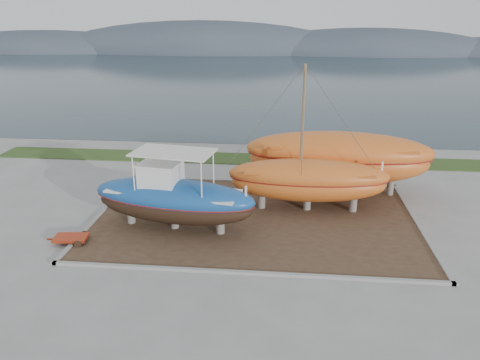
# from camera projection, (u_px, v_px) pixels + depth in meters

# --- Properties ---
(ground) EXTENTS (140.00, 140.00, 0.00)m
(ground) POSITION_uv_depth(u_px,v_px,m) (250.00, 252.00, 23.25)
(ground) COLOR gray
(ground) RESTS_ON ground
(dirt_patch) EXTENTS (18.00, 12.00, 0.06)m
(dirt_patch) POSITION_uv_depth(u_px,v_px,m) (255.00, 218.00, 26.99)
(dirt_patch) COLOR #422D1E
(dirt_patch) RESTS_ON ground
(curb_frame) EXTENTS (18.60, 12.60, 0.15)m
(curb_frame) POSITION_uv_depth(u_px,v_px,m) (255.00, 218.00, 26.97)
(curb_frame) COLOR gray
(curb_frame) RESTS_ON ground
(grass_strip) EXTENTS (44.00, 3.00, 0.08)m
(grass_strip) POSITION_uv_depth(u_px,v_px,m) (265.00, 159.00, 37.75)
(grass_strip) COLOR #284219
(grass_strip) RESTS_ON ground
(sea) EXTENTS (260.00, 100.00, 0.04)m
(sea) POSITION_uv_depth(u_px,v_px,m) (279.00, 75.00, 88.79)
(sea) COLOR #1B2E37
(sea) RESTS_ON ground
(mountain_ridge) EXTENTS (200.00, 36.00, 20.00)m
(mountain_ridge) POSITION_uv_depth(u_px,v_px,m) (282.00, 52.00, 140.29)
(mountain_ridge) COLOR #333D49
(mountain_ridge) RESTS_ON ground
(blue_caique) EXTENTS (9.43, 4.23, 4.37)m
(blue_caique) POSITION_uv_depth(u_px,v_px,m) (173.00, 190.00, 25.03)
(blue_caique) COLOR #174D93
(blue_caique) RESTS_ON dirt_patch
(white_dinghy) EXTENTS (4.30, 2.89, 1.21)m
(white_dinghy) POSITION_uv_depth(u_px,v_px,m) (181.00, 189.00, 29.62)
(white_dinghy) COLOR white
(white_dinghy) RESTS_ON dirt_patch
(orange_sailboat) EXTENTS (9.47, 2.84, 8.55)m
(orange_sailboat) POSITION_uv_depth(u_px,v_px,m) (310.00, 140.00, 26.73)
(orange_sailboat) COLOR #C75C1E
(orange_sailboat) RESTS_ON dirt_patch
(orange_bare_hull) EXTENTS (12.11, 4.14, 3.92)m
(orange_bare_hull) POSITION_uv_depth(u_px,v_px,m) (338.00, 163.00, 30.27)
(orange_bare_hull) COLOR #C75C1E
(orange_bare_hull) RESTS_ON dirt_patch
(red_trailer) EXTENTS (2.63, 1.52, 0.35)m
(red_trailer) POSITION_uv_depth(u_px,v_px,m) (71.00, 240.00, 24.14)
(red_trailer) COLOR #A72D12
(red_trailer) RESTS_ON ground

